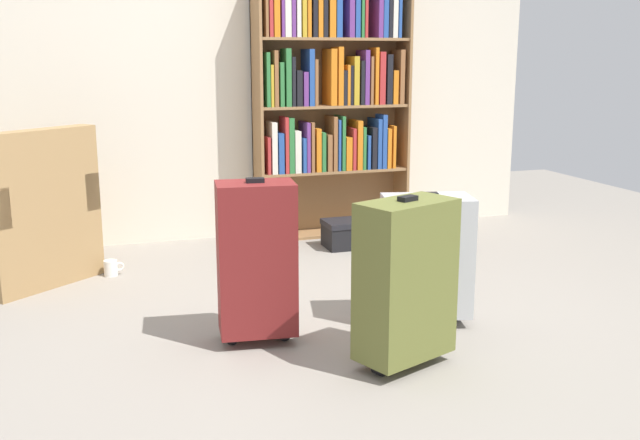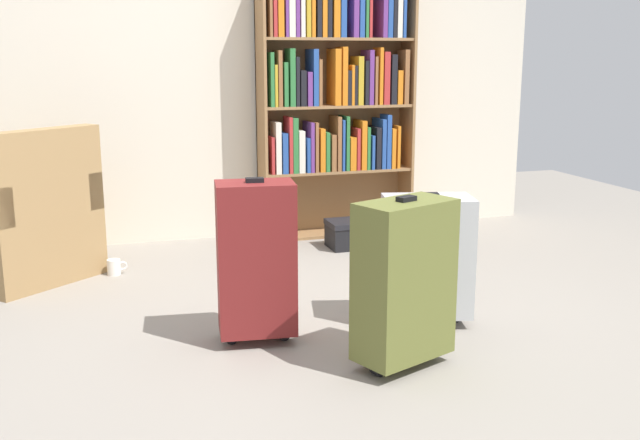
{
  "view_description": "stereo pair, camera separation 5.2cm",
  "coord_description": "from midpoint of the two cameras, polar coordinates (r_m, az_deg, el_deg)",
  "views": [
    {
      "loc": [
        -1.05,
        -3.12,
        1.31
      ],
      "look_at": [
        0.02,
        0.07,
        0.55
      ],
      "focal_mm": 41.71,
      "sensor_mm": 36.0,
      "label": 1
    },
    {
      "loc": [
        -1.0,
        -3.14,
        1.31
      ],
      "look_at": [
        0.02,
        0.07,
        0.55
      ],
      "focal_mm": 41.71,
      "sensor_mm": 36.0,
      "label": 2
    }
  ],
  "objects": [
    {
      "name": "armchair",
      "position": [
        4.69,
        -21.54,
        -0.44
      ],
      "size": [
        0.98,
        0.98,
        0.9
      ],
      "color": "#9E7A4C",
      "rests_on": "ground"
    },
    {
      "name": "storage_box",
      "position": [
        5.14,
        3.41,
        -0.95
      ],
      "size": [
        0.46,
        0.25,
        0.19
      ],
      "color": "black",
      "rests_on": "ground"
    },
    {
      "name": "suitcase_olive",
      "position": [
        3.13,
        6.96,
        -4.6
      ],
      "size": [
        0.47,
        0.36,
        0.74
      ],
      "color": "brown",
      "rests_on": "ground"
    },
    {
      "name": "suitcase_dark_red",
      "position": [
        3.38,
        -4.47,
        -2.97
      ],
      "size": [
        0.37,
        0.26,
        0.77
      ],
      "color": "maroon",
      "rests_on": "ground"
    },
    {
      "name": "back_wall",
      "position": [
        5.36,
        -6.78,
        12.51
      ],
      "size": [
        4.67,
        0.1,
        2.6
      ],
      "primitive_type": "cube",
      "color": "beige",
      "rests_on": "ground"
    },
    {
      "name": "bookshelf",
      "position": [
        5.36,
        1.42,
        9.83
      ],
      "size": [
        1.12,
        0.27,
        1.86
      ],
      "color": "olive",
      "rests_on": "ground"
    },
    {
      "name": "mug",
      "position": [
        4.65,
        -15.18,
        -3.51
      ],
      "size": [
        0.12,
        0.08,
        0.1
      ],
      "color": "white",
      "rests_on": "ground"
    },
    {
      "name": "suitcase_silver",
      "position": [
        3.67,
        8.6,
        -2.75
      ],
      "size": [
        0.47,
        0.35,
        0.65
      ],
      "color": "#B7BABF",
      "rests_on": "ground"
    },
    {
      "name": "ground_plane",
      "position": [
        3.54,
        0.44,
        -8.99
      ],
      "size": [
        8.18,
        8.18,
        0.0
      ],
      "primitive_type": "plane",
      "color": "gray"
    }
  ]
}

